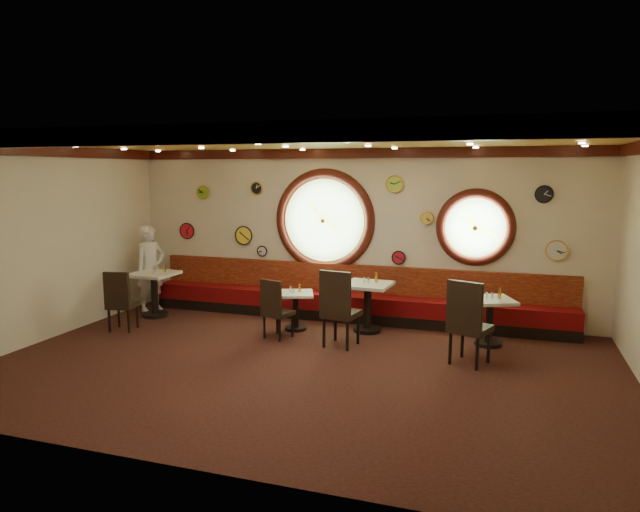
{
  "coord_description": "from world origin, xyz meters",
  "views": [
    {
      "loc": [
        2.72,
        -7.4,
        2.8
      ],
      "look_at": [
        0.02,
        0.8,
        1.5
      ],
      "focal_mm": 32.0,
      "sensor_mm": 36.0,
      "label": 1
    }
  ],
  "objects_px": {
    "table_d": "(489,316)",
    "chair_c": "(338,304)",
    "condiment_b_salt": "(290,289)",
    "condiment_b_pepper": "(293,290)",
    "condiment_a_bottle": "(165,268)",
    "chair_d": "(467,317)",
    "condiment_d_bottle": "(499,293)",
    "condiment_c_salt": "(364,280)",
    "waiter": "(151,268)",
    "chair_a": "(120,297)",
    "condiment_c_pepper": "(369,280)",
    "condiment_a_salt": "(155,269)",
    "table_a": "(154,289)",
    "chair_b": "(275,305)",
    "table_b": "(296,306)",
    "condiment_d_salt": "(487,295)",
    "table_c": "(368,301)",
    "condiment_d_pepper": "(492,295)",
    "condiment_a_pepper": "(153,271)",
    "condiment_b_bottle": "(299,288)",
    "condiment_c_bottle": "(376,277)"
  },
  "relations": [
    {
      "from": "table_d",
      "to": "waiter",
      "type": "relative_size",
      "value": 0.53
    },
    {
      "from": "table_b",
      "to": "chair_c",
      "type": "xyz_separation_m",
      "value": [
        1.01,
        -0.75,
        0.29
      ]
    },
    {
      "from": "condiment_a_bottle",
      "to": "chair_d",
      "type": "bearing_deg",
      "value": -11.14
    },
    {
      "from": "table_c",
      "to": "waiter",
      "type": "xyz_separation_m",
      "value": [
        -4.48,
        0.13,
        0.32
      ]
    },
    {
      "from": "condiment_a_pepper",
      "to": "condiment_c_salt",
      "type": "bearing_deg",
      "value": 4.91
    },
    {
      "from": "condiment_b_pepper",
      "to": "condiment_d_bottle",
      "type": "xyz_separation_m",
      "value": [
        3.44,
        0.22,
        0.14
      ]
    },
    {
      "from": "chair_c",
      "to": "condiment_b_bottle",
      "type": "relative_size",
      "value": 5.54
    },
    {
      "from": "condiment_a_salt",
      "to": "chair_c",
      "type": "bearing_deg",
      "value": -12.32
    },
    {
      "from": "condiment_a_pepper",
      "to": "condiment_a_bottle",
      "type": "bearing_deg",
      "value": 54.82
    },
    {
      "from": "condiment_c_pepper",
      "to": "condiment_b_pepper",
      "type": "bearing_deg",
      "value": -166.2
    },
    {
      "from": "chair_a",
      "to": "condiment_c_pepper",
      "type": "relative_size",
      "value": 6.2
    },
    {
      "from": "condiment_b_pepper",
      "to": "table_a",
      "type": "bearing_deg",
      "value": 178.54
    },
    {
      "from": "condiment_b_salt",
      "to": "condiment_b_pepper",
      "type": "relative_size",
      "value": 1.21
    },
    {
      "from": "condiment_a_salt",
      "to": "condiment_a_pepper",
      "type": "distance_m",
      "value": 0.17
    },
    {
      "from": "condiment_c_salt",
      "to": "waiter",
      "type": "distance_m",
      "value": 4.42
    },
    {
      "from": "chair_a",
      "to": "condiment_a_pepper",
      "type": "distance_m",
      "value": 1.06
    },
    {
      "from": "table_c",
      "to": "condiment_b_salt",
      "type": "height_order",
      "value": "table_c"
    },
    {
      "from": "chair_d",
      "to": "condiment_d_bottle",
      "type": "bearing_deg",
      "value": 90.65
    },
    {
      "from": "chair_a",
      "to": "condiment_d_pepper",
      "type": "height_order",
      "value": "chair_a"
    },
    {
      "from": "condiment_a_salt",
      "to": "condiment_b_bottle",
      "type": "relative_size",
      "value": 0.77
    },
    {
      "from": "condiment_a_salt",
      "to": "condiment_c_bottle",
      "type": "distance_m",
      "value": 4.31
    },
    {
      "from": "chair_b",
      "to": "condiment_a_salt",
      "type": "relative_size",
      "value": 5.85
    },
    {
      "from": "condiment_d_pepper",
      "to": "condiment_b_bottle",
      "type": "distance_m",
      "value": 3.26
    },
    {
      "from": "chair_d",
      "to": "condiment_b_pepper",
      "type": "distance_m",
      "value": 3.17
    },
    {
      "from": "table_a",
      "to": "waiter",
      "type": "distance_m",
      "value": 0.61
    },
    {
      "from": "chair_a",
      "to": "condiment_d_salt",
      "type": "distance_m",
      "value": 6.21
    },
    {
      "from": "table_b",
      "to": "condiment_d_salt",
      "type": "height_order",
      "value": "condiment_d_salt"
    },
    {
      "from": "chair_d",
      "to": "condiment_a_salt",
      "type": "distance_m",
      "value": 6.05
    },
    {
      "from": "table_a",
      "to": "chair_a",
      "type": "distance_m",
      "value": 1.09
    },
    {
      "from": "condiment_b_salt",
      "to": "table_a",
      "type": "bearing_deg",
      "value": 179.55
    },
    {
      "from": "condiment_d_pepper",
      "to": "condiment_a_bottle",
      "type": "height_order",
      "value": "condiment_a_bottle"
    },
    {
      "from": "table_a",
      "to": "table_c",
      "type": "height_order",
      "value": "table_c"
    },
    {
      "from": "chair_d",
      "to": "condiment_c_bottle",
      "type": "xyz_separation_m",
      "value": [
        -1.64,
        1.38,
        0.23
      ]
    },
    {
      "from": "table_b",
      "to": "chair_a",
      "type": "height_order",
      "value": "chair_a"
    },
    {
      "from": "condiment_b_pepper",
      "to": "waiter",
      "type": "height_order",
      "value": "waiter"
    },
    {
      "from": "condiment_a_salt",
      "to": "condiment_b_salt",
      "type": "height_order",
      "value": "condiment_a_salt"
    },
    {
      "from": "chair_c",
      "to": "chair_a",
      "type": "bearing_deg",
      "value": -165.96
    },
    {
      "from": "table_c",
      "to": "chair_a",
      "type": "height_order",
      "value": "chair_a"
    },
    {
      "from": "condiment_b_pepper",
      "to": "condiment_c_bottle",
      "type": "distance_m",
      "value": 1.47
    },
    {
      "from": "table_d",
      "to": "chair_c",
      "type": "distance_m",
      "value": 2.45
    },
    {
      "from": "chair_b",
      "to": "condiment_a_bottle",
      "type": "height_order",
      "value": "chair_b"
    },
    {
      "from": "condiment_c_salt",
      "to": "condiment_a_pepper",
      "type": "distance_m",
      "value": 4.05
    },
    {
      "from": "chair_a",
      "to": "waiter",
      "type": "xyz_separation_m",
      "value": [
        -0.38,
        1.48,
        0.25
      ]
    },
    {
      "from": "table_c",
      "to": "condiment_a_pepper",
      "type": "distance_m",
      "value": 4.13
    },
    {
      "from": "condiment_d_bottle",
      "to": "waiter",
      "type": "height_order",
      "value": "waiter"
    },
    {
      "from": "condiment_c_pepper",
      "to": "condiment_d_pepper",
      "type": "height_order",
      "value": "condiment_c_pepper"
    },
    {
      "from": "condiment_a_bottle",
      "to": "condiment_c_bottle",
      "type": "bearing_deg",
      "value": 3.45
    },
    {
      "from": "condiment_a_salt",
      "to": "condiment_a_pepper",
      "type": "bearing_deg",
      "value": -64.12
    },
    {
      "from": "condiment_b_pepper",
      "to": "condiment_a_bottle",
      "type": "height_order",
      "value": "condiment_a_bottle"
    },
    {
      "from": "condiment_b_salt",
      "to": "condiment_b_pepper",
      "type": "bearing_deg",
      "value": -35.38
    }
  ]
}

